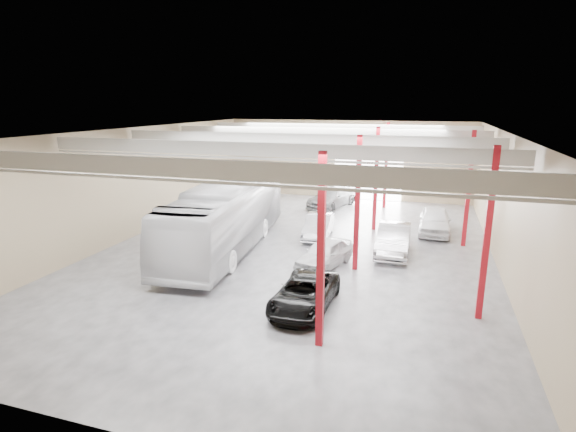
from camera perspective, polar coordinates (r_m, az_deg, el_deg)
The scene contains 8 objects.
depot_shell at distance 26.00m, azimuth 1.73°, elevation 6.35°, with size 22.12×32.12×7.06m.
coach_bus at distance 26.76m, azimuth -7.78°, elevation -0.09°, with size 3.32×14.18×3.95m, color silver.
black_sedan at distance 19.32m, azimuth 2.14°, elevation -9.78°, with size 2.24×4.86×1.35m, color black.
car_row_a at distance 24.08m, azimuth 4.68°, elevation -4.75°, with size 1.71×4.26×1.45m, color silver.
car_row_b at distance 29.26m, azimuth 3.88°, elevation -1.25°, with size 1.57×4.52×1.49m, color silver.
car_row_c at distance 37.88m, azimuth 5.60°, elevation 2.39°, with size 2.28×5.60×1.63m, color slate.
car_right_near at distance 26.71m, azimuth 13.26°, elevation -2.90°, with size 1.79×5.13×1.69m, color silver.
car_right_far at distance 31.68m, azimuth 18.11°, elevation -0.52°, with size 2.02×5.02×1.71m, color white.
Camera 1 is at (7.11, -24.31, 8.53)m, focal length 28.00 mm.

